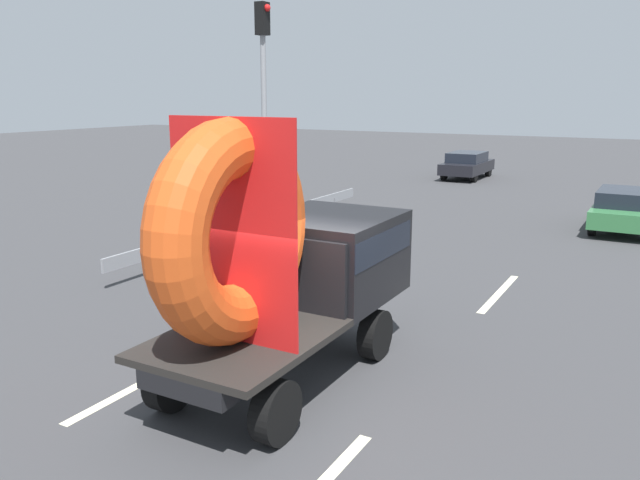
% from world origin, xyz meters
% --- Properties ---
extents(ground_plane, '(120.00, 120.00, 0.00)m').
position_xyz_m(ground_plane, '(0.00, 0.00, 0.00)').
color(ground_plane, '#38383A').
extents(flatbed_truck, '(2.02, 5.09, 3.92)m').
position_xyz_m(flatbed_truck, '(-0.11, 0.27, 1.83)').
color(flatbed_truck, black).
rests_on(flatbed_truck, ground_plane).
extents(distant_sedan, '(1.70, 3.97, 1.30)m').
position_xyz_m(distant_sedan, '(3.42, 14.30, 0.70)').
color(distant_sedan, black).
rests_on(distant_sedan, ground_plane).
extents(traffic_light, '(0.42, 0.36, 6.72)m').
position_xyz_m(traffic_light, '(-6.03, 8.41, 4.31)').
color(traffic_light, gray).
rests_on(traffic_light, ground_plane).
extents(guardrail, '(0.10, 12.16, 0.71)m').
position_xyz_m(guardrail, '(-5.90, 7.96, 0.53)').
color(guardrail, gray).
rests_on(guardrail, ground_plane).
extents(lane_dash_left_near, '(0.16, 2.30, 0.01)m').
position_xyz_m(lane_dash_left_near, '(-1.88, -1.31, 0.00)').
color(lane_dash_left_near, beige).
rests_on(lane_dash_left_near, ground_plane).
extents(lane_dash_left_far, '(0.16, 2.21, 0.01)m').
position_xyz_m(lane_dash_left_far, '(-1.88, 5.85, 0.00)').
color(lane_dash_left_far, beige).
rests_on(lane_dash_left_far, ground_plane).
extents(lane_dash_right_far, '(0.16, 2.98, 0.01)m').
position_xyz_m(lane_dash_right_far, '(1.65, 5.93, 0.00)').
color(lane_dash_right_far, beige).
rests_on(lane_dash_right_far, ground_plane).
extents(oncoming_car, '(1.75, 4.08, 1.33)m').
position_xyz_m(oncoming_car, '(-4.54, 24.32, 0.71)').
color(oncoming_car, black).
rests_on(oncoming_car, ground_plane).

